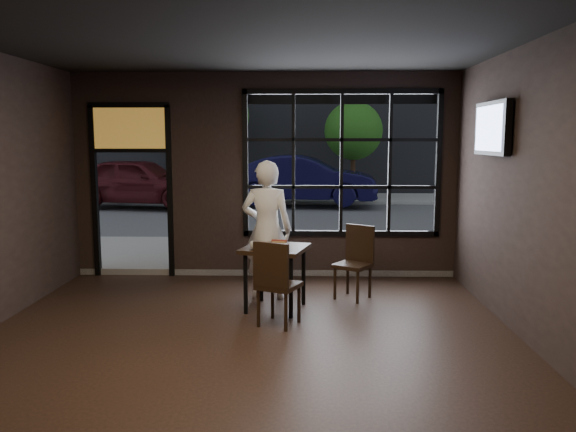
{
  "coord_description": "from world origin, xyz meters",
  "views": [
    {
      "loc": [
        0.59,
        -5.27,
        2.17
      ],
      "look_at": [
        0.4,
        2.2,
        1.15
      ],
      "focal_mm": 35.0,
      "sensor_mm": 36.0,
      "label": 1
    }
  ],
  "objects_px": {
    "chair_near": "(279,283)",
    "navy_car": "(303,180)",
    "man": "(267,230)",
    "cafe_table": "(275,278)"
  },
  "relations": [
    {
      "from": "man",
      "to": "navy_car",
      "type": "relative_size",
      "value": 0.4
    },
    {
      "from": "cafe_table",
      "to": "navy_car",
      "type": "distance_m",
      "value": 11.08
    },
    {
      "from": "man",
      "to": "navy_car",
      "type": "distance_m",
      "value": 10.54
    },
    {
      "from": "man",
      "to": "cafe_table",
      "type": "bearing_deg",
      "value": 111.39
    },
    {
      "from": "chair_near",
      "to": "man",
      "type": "relative_size",
      "value": 0.54
    },
    {
      "from": "chair_near",
      "to": "navy_car",
      "type": "relative_size",
      "value": 0.21
    },
    {
      "from": "navy_car",
      "to": "cafe_table",
      "type": "bearing_deg",
      "value": -176.25
    },
    {
      "from": "chair_near",
      "to": "navy_car",
      "type": "height_order",
      "value": "navy_car"
    },
    {
      "from": "chair_near",
      "to": "cafe_table",
      "type": "bearing_deg",
      "value": -58.91
    },
    {
      "from": "cafe_table",
      "to": "navy_car",
      "type": "height_order",
      "value": "navy_car"
    }
  ]
}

